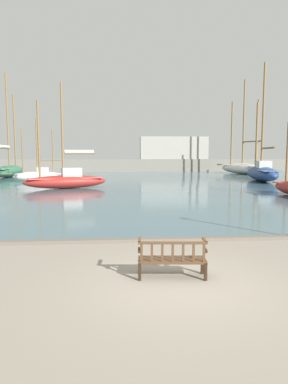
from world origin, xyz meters
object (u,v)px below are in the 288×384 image
(channel_buoy, at_px, (72,185))
(park_bench, at_px, (172,258))
(sailboat_distant_harbor, at_px, (243,167))
(sailboat_nearest_port, at_px, (66,179))
(sailboat_nearest_starboard, at_px, (262,172))
(sailboat_far_port, at_px, (39,175))
(sailboat_outer_port, at_px, (9,169))

(channel_buoy, bearing_deg, park_bench, -76.40)
(sailboat_distant_harbor, xyz_separation_m, channel_buoy, (-22.01, -19.50, -0.76))
(channel_buoy, bearing_deg, sailboat_nearest_port, -176.94)
(sailboat_nearest_starboard, relative_size, channel_buoy, 9.55)
(sailboat_nearest_starboard, relative_size, sailboat_far_port, 1.88)
(park_bench, height_order, sailboat_far_port, sailboat_far_port)
(park_bench, bearing_deg, sailboat_outer_port, 112.22)
(sailboat_nearest_starboard, bearing_deg, sailboat_nearest_port, -161.36)
(park_bench, relative_size, sailboat_nearest_starboard, 0.13)
(sailboat_distant_harbor, distance_m, channel_buoy, 29.42)
(sailboat_distant_harbor, bearing_deg, sailboat_nearest_starboard, -102.30)
(sailboat_nearest_starboard, distance_m, sailboat_nearest_port, 20.78)
(sailboat_outer_port, distance_m, sailboat_far_port, 10.20)
(channel_buoy, bearing_deg, sailboat_outer_port, 122.24)
(sailboat_outer_port, bearing_deg, sailboat_far_port, -56.32)
(park_bench, xyz_separation_m, sailboat_outer_port, (-15.10, 36.96, 0.58))
(sailboat_nearest_starboard, xyz_separation_m, sailboat_outer_port, (-29.19, 9.22, -0.03))
(sailboat_nearest_starboard, height_order, sailboat_distant_harbor, sailboat_distant_harbor)
(sailboat_far_port, bearing_deg, sailboat_nearest_port, -62.48)
(park_bench, relative_size, sailboat_outer_port, 0.13)
(channel_buoy, bearing_deg, sailboat_distant_harbor, 41.55)
(sailboat_nearest_port, xyz_separation_m, channel_buoy, (0.49, 0.03, -0.46))
(sailboat_nearest_starboard, bearing_deg, sailboat_distant_harbor, 77.70)
(park_bench, bearing_deg, sailboat_nearest_port, 104.88)
(sailboat_outer_port, xyz_separation_m, sailboat_distant_harbor, (32.00, 3.67, 0.10))
(sailboat_outer_port, bearing_deg, sailboat_nearest_port, -59.09)
(sailboat_nearest_port, height_order, sailboat_far_port, sailboat_nearest_port)
(park_bench, relative_size, sailboat_far_port, 0.25)
(park_bench, distance_m, sailboat_outer_port, 39.93)
(sailboat_nearest_port, bearing_deg, sailboat_distant_harbor, 40.96)
(sailboat_nearest_port, bearing_deg, sailboat_nearest_starboard, 18.64)
(sailboat_outer_port, relative_size, sailboat_nearest_port, 1.50)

